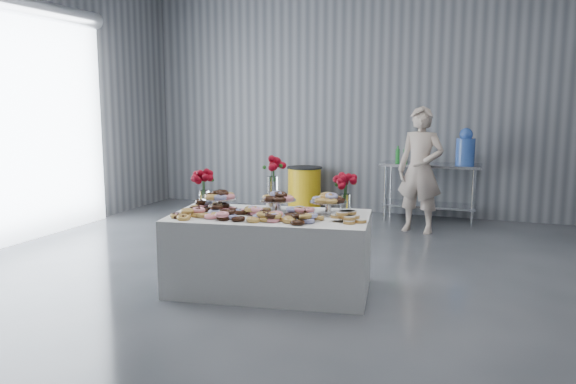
% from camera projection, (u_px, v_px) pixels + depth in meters
% --- Properties ---
extents(ground, '(9.00, 9.00, 0.00)m').
position_uv_depth(ground, '(275.00, 296.00, 5.34)').
color(ground, '#3A3D42').
rests_on(ground, ground).
extents(room_walls, '(8.04, 9.04, 4.02)m').
position_uv_depth(room_walls, '(249.00, 12.00, 5.09)').
color(room_walls, slate).
rests_on(room_walls, ground).
extents(display_table, '(2.03, 1.28, 0.75)m').
position_uv_depth(display_table, '(270.00, 253.00, 5.47)').
color(display_table, silver).
rests_on(display_table, ground).
extents(prep_table, '(1.50, 0.60, 0.90)m').
position_uv_depth(prep_table, '(430.00, 181.00, 8.71)').
color(prep_table, silver).
rests_on(prep_table, ground).
extents(donut_mounds, '(1.91, 1.07, 0.09)m').
position_uv_depth(donut_mounds, '(268.00, 211.00, 5.36)').
color(donut_mounds, gold).
rests_on(donut_mounds, display_table).
extents(cake_stand_left, '(0.36, 0.36, 0.17)m').
position_uv_depth(cake_stand_left, '(220.00, 196.00, 5.64)').
color(cake_stand_left, silver).
rests_on(cake_stand_left, display_table).
extents(cake_stand_mid, '(0.36, 0.36, 0.17)m').
position_uv_depth(cake_stand_mid, '(278.00, 198.00, 5.52)').
color(cake_stand_mid, silver).
rests_on(cake_stand_mid, display_table).
extents(cake_stand_right, '(0.36, 0.36, 0.17)m').
position_uv_depth(cake_stand_right, '(328.00, 200.00, 5.43)').
color(cake_stand_right, silver).
rests_on(cake_stand_right, display_table).
extents(danish_pile, '(0.48, 0.48, 0.11)m').
position_uv_depth(danish_pile, '(346.00, 215.00, 5.11)').
color(danish_pile, silver).
rests_on(danish_pile, display_table).
extents(bouquet_left, '(0.26, 0.26, 0.42)m').
position_uv_depth(bouquet_left, '(204.00, 179.00, 5.75)').
color(bouquet_left, white).
rests_on(bouquet_left, display_table).
extents(bouquet_right, '(0.26, 0.26, 0.42)m').
position_uv_depth(bouquet_right, '(346.00, 182.00, 5.52)').
color(bouquet_right, white).
rests_on(bouquet_right, display_table).
extents(bouquet_center, '(0.26, 0.26, 0.57)m').
position_uv_depth(bouquet_center, '(272.00, 172.00, 5.70)').
color(bouquet_center, silver).
rests_on(bouquet_center, display_table).
extents(water_jug, '(0.28, 0.28, 0.55)m').
position_uv_depth(water_jug, '(465.00, 148.00, 8.46)').
color(water_jug, blue).
rests_on(water_jug, prep_table).
extents(drink_bottles, '(0.54, 0.08, 0.27)m').
position_uv_depth(drink_bottles, '(409.00, 155.00, 8.66)').
color(drink_bottles, '#268C33').
rests_on(drink_bottles, prep_table).
extents(person, '(0.72, 0.55, 1.78)m').
position_uv_depth(person, '(420.00, 170.00, 7.90)').
color(person, '#CC8C93').
rests_on(person, ground).
extents(trash_barrel, '(0.60, 0.60, 0.77)m').
position_uv_depth(trash_barrel, '(304.00, 189.00, 9.45)').
color(trash_barrel, gold).
rests_on(trash_barrel, ground).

